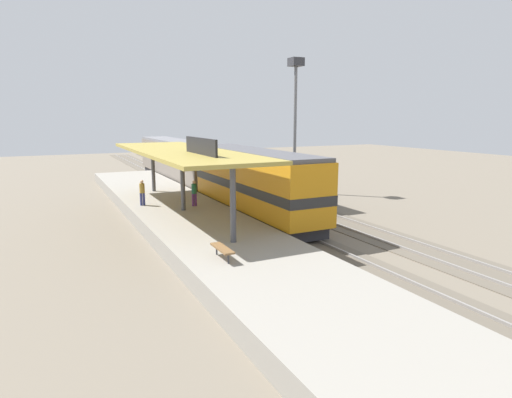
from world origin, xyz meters
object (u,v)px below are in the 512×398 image
(light_mast, at_px, (295,97))
(person_waiting, at_px, (194,192))
(platform_bench, at_px, (222,249))
(person_walking, at_px, (142,191))
(freight_car, at_px, (273,175))
(locomotive, at_px, (253,183))
(passenger_carriage_single, at_px, (177,161))

(light_mast, bearing_deg, person_waiting, -151.82)
(platform_bench, bearing_deg, person_walking, 92.71)
(freight_car, relative_size, person_waiting, 7.02)
(platform_bench, bearing_deg, locomotive, 57.52)
(freight_car, bearing_deg, light_mast, 30.69)
(freight_car, xyz_separation_m, light_mast, (3.20, 1.90, 6.43))
(locomotive, distance_m, person_waiting, 3.95)
(platform_bench, bearing_deg, person_waiting, 77.57)
(platform_bench, relative_size, person_walking, 0.99)
(light_mast, distance_m, person_walking, 16.41)
(passenger_carriage_single, distance_m, freight_car, 13.05)
(freight_car, distance_m, light_mast, 7.43)
(passenger_carriage_single, xyz_separation_m, light_mast, (7.80, -10.31, 6.08))
(freight_car, relative_size, light_mast, 1.03)
(passenger_carriage_single, relative_size, freight_car, 1.67)
(platform_bench, relative_size, freight_car, 0.14)
(person_waiting, bearing_deg, passenger_carriage_single, 77.72)
(freight_car, distance_m, person_waiting, 9.18)
(platform_bench, relative_size, locomotive, 0.12)
(passenger_carriage_single, relative_size, light_mast, 1.71)
(platform_bench, bearing_deg, light_mast, 51.12)
(platform_bench, xyz_separation_m, locomotive, (6.00, 9.43, 1.07))
(freight_car, bearing_deg, locomotive, -128.47)
(locomotive, distance_m, passenger_carriage_single, 18.00)
(passenger_carriage_single, bearing_deg, freight_car, -69.36)
(freight_car, xyz_separation_m, person_waiting, (-8.17, -4.19, -0.12))
(platform_bench, bearing_deg, freight_car, 55.14)
(locomotive, bearing_deg, person_waiting, 155.92)
(passenger_carriage_single, xyz_separation_m, person_waiting, (-3.57, -16.40, -0.46))
(passenger_carriage_single, height_order, freight_car, passenger_carriage_single)
(platform_bench, xyz_separation_m, passenger_carriage_single, (6.00, 27.43, 0.97))
(locomotive, xyz_separation_m, person_walking, (-6.60, 3.35, -0.56))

